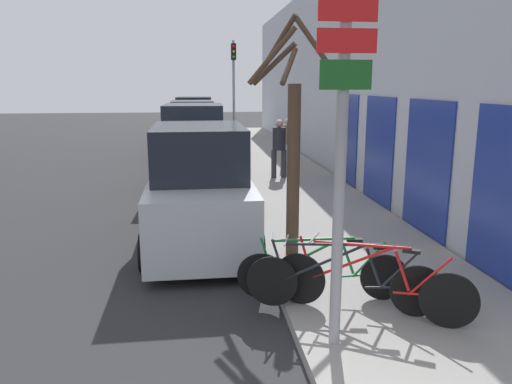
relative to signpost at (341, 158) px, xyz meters
name	(u,v)px	position (x,y,z in m)	size (l,w,h in m)	color
ground_plane	(200,192)	(-1.38, 8.69, -2.22)	(80.00, 80.00, 0.00)	#28282B
sidewalk_curb	(277,171)	(1.22, 11.49, -2.14)	(3.20, 32.00, 0.15)	gray
building_facade	(331,75)	(2.97, 11.41, 1.01)	(0.23, 32.00, 6.50)	#B2B7C1
signpost	(341,158)	(0.00, 0.00, 0.00)	(0.60, 0.14, 3.78)	#939399
bicycle_0	(370,284)	(0.61, 0.61, -1.67)	(2.20, 1.21, 0.93)	black
bicycle_1	(343,281)	(0.31, 0.76, -1.68)	(2.36, 0.79, 0.91)	black
bicycle_2	(322,272)	(0.15, 1.14, -1.69)	(2.23, 0.50, 0.86)	black
parked_car_0	(200,191)	(-1.42, 4.22, -1.21)	(2.03, 4.60, 2.22)	#B2B7BC
parked_car_1	(195,150)	(-1.50, 9.47, -1.14)	(2.10, 4.53, 2.39)	gray
parked_car_2	(193,133)	(-1.58, 14.81, -1.15)	(2.05, 4.16, 2.31)	black
parked_car_3	(195,122)	(-1.50, 20.71, -1.15)	(2.20, 4.65, 2.31)	navy
pedestrian_near	(279,144)	(1.03, 9.89, -1.05)	(0.46, 0.39, 1.76)	#333338
pedestrian_far	(288,139)	(1.63, 11.69, -1.11)	(0.44, 0.37, 1.66)	#333338
street_tree	(292,145)	(0.07, 2.97, -0.23)	(1.56, 1.35, 3.87)	#4C3828
traffic_light	(234,82)	(0.12, 15.71, 0.82)	(0.20, 0.30, 4.50)	#939399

